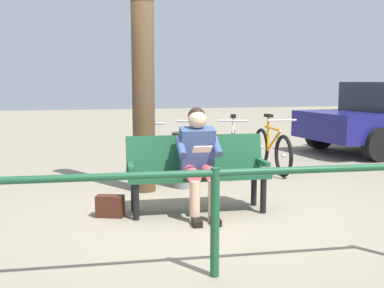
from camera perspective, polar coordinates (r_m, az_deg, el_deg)
The scene contains 11 objects.
ground_plane at distance 5.35m, azimuth 1.04°, elevation -8.54°, with size 40.00×40.00×0.00m, color gray.
bench at distance 5.40m, azimuth 0.59°, elevation -2.86°, with size 1.62×0.56×0.87m.
person_reading at distance 5.21m, azimuth 0.80°, elevation -1.48°, with size 0.51×0.78×1.20m.
handbag at distance 5.30m, azimuth -9.93°, elevation -7.46°, with size 0.30×0.14×0.24m, color #3F1E14.
tree_trunk at distance 6.33m, azimuth -5.99°, elevation 10.05°, with size 0.30×0.30×3.52m, color #4C3823.
litter_bin at distance 6.60m, azimuth -0.96°, elevation -1.95°, with size 0.34×0.34×0.78m.
bicycle_orange at distance 7.94m, azimuth 9.67°, elevation -0.63°, with size 0.48×1.68×0.94m.
bicycle_red at distance 7.76m, azimuth 4.99°, elevation -0.75°, with size 0.66×1.61×0.94m.
bicycle_purple at distance 7.65m, azimuth 0.40°, elevation -0.84°, with size 0.74×1.57×0.94m.
bicycle_black at distance 7.30m, azimuth -5.13°, elevation -1.28°, with size 0.50×1.66×0.94m.
railing_fence at distance 3.57m, azimuth 2.82°, elevation -6.84°, with size 3.43×0.27×0.85m.
Camera 1 is at (1.31, 4.97, 1.50)m, focal length 43.88 mm.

